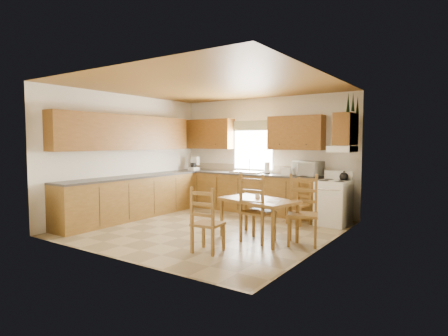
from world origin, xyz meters
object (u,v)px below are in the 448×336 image
Objects in this scene: stove at (333,203)px; microwave at (308,169)px; chair_near_left at (208,220)px; dining_table at (258,219)px; chair_far_right at (303,210)px; chair_near_right at (258,208)px; chair_far_left at (299,202)px.

microwave is (-0.67, 0.32, 0.65)m from stove.
chair_near_left is (-0.98, -2.87, 0.06)m from stove.
chair_near_left is at bearing -104.71° from stove.
chair_far_right is at bearing 21.57° from dining_table.
microwave reaches higher than dining_table.
chair_near_left reaches higher than stove.
dining_table is at bearing -80.58° from microwave.
chair_near_right reaches higher than stove.
stove is 0.95× the size of chair_far_left.
dining_table is 0.26m from chair_near_right.
stove reaches higher than dining_table.
chair_near_right is 1.23× the size of chair_far_left.
chair_near_right is at bearing -115.58° from chair_near_left.
chair_near_left is 1.01m from chair_near_right.
chair_far_left is (0.12, 1.47, 0.12)m from dining_table.
chair_far_left is (0.06, 1.59, -0.10)m from chair_near_right.
stove is 1.93m from dining_table.
chair_near_right is at bearing -79.02° from microwave.
chair_far_right reaches higher than chair_near_left.
chair_near_right reaches higher than chair_far_left.
microwave is at bearing 102.20° from dining_table.
stove is at bearing 81.65° from dining_table.
chair_far_left is (-0.60, -0.32, 0.02)m from stove.
microwave is 2.19m from chair_far_right.
dining_table is 1.11m from chair_near_left.
dining_table is 1.48m from chair_far_left.
chair_near_left is (-0.27, -1.07, 0.15)m from dining_table.
chair_near_right is at bearing -50.63° from dining_table.
chair_far_right reaches higher than chair_far_left.
microwave is 0.48× the size of chair_near_right.
dining_table is at bearing -75.21° from chair_far_left.
dining_table is at bearing -107.47° from stove.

